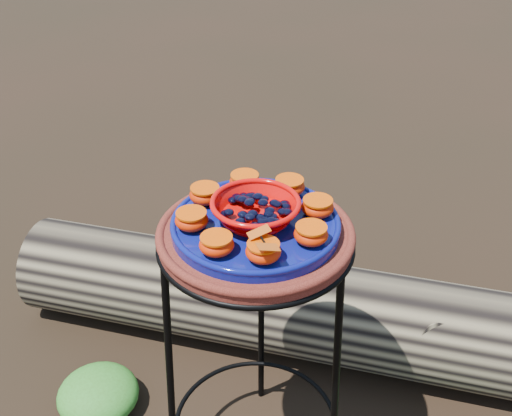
# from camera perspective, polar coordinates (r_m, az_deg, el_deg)

# --- Properties ---
(plant_stand) EXTENTS (0.44, 0.44, 0.70)m
(plant_stand) POSITION_cam_1_polar(r_m,az_deg,el_deg) (1.53, -0.04, -13.83)
(plant_stand) COLOR black
(plant_stand) RESTS_ON ground
(terracotta_saucer) EXTENTS (0.39, 0.39, 0.03)m
(terracotta_saucer) POSITION_cam_1_polar(r_m,az_deg,el_deg) (1.29, -0.04, -2.59)
(terracotta_saucer) COLOR #3C0F0A
(terracotta_saucer) RESTS_ON plant_stand
(cobalt_plate) EXTENTS (0.34, 0.34, 0.02)m
(cobalt_plate) POSITION_cam_1_polar(r_m,az_deg,el_deg) (1.28, -0.04, -1.60)
(cobalt_plate) COLOR navy
(cobalt_plate) RESTS_ON terracotta_saucer
(red_bowl) EXTENTS (0.17, 0.17, 0.05)m
(red_bowl) POSITION_cam_1_polar(r_m,az_deg,el_deg) (1.26, -0.04, -0.30)
(red_bowl) COLOR red
(red_bowl) RESTS_ON cobalt_plate
(glass_gems) EXTENTS (0.13, 0.13, 0.02)m
(glass_gems) POSITION_cam_1_polar(r_m,az_deg,el_deg) (1.24, -0.04, 1.04)
(glass_gems) COLOR black
(glass_gems) RESTS_ON red_bowl
(orange_half_0) EXTENTS (0.07, 0.07, 0.04)m
(orange_half_0) POSITION_cam_1_polar(r_m,az_deg,el_deg) (1.16, 0.65, -3.89)
(orange_half_0) COLOR red
(orange_half_0) RESTS_ON cobalt_plate
(orange_half_1) EXTENTS (0.07, 0.07, 0.04)m
(orange_half_1) POSITION_cam_1_polar(r_m,az_deg,el_deg) (1.21, 4.91, -2.35)
(orange_half_1) COLOR red
(orange_half_1) RESTS_ON cobalt_plate
(orange_half_2) EXTENTS (0.07, 0.07, 0.04)m
(orange_half_2) POSITION_cam_1_polar(r_m,az_deg,el_deg) (1.29, 5.49, 0.06)
(orange_half_2) COLOR red
(orange_half_2) RESTS_ON cobalt_plate
(orange_half_3) EXTENTS (0.07, 0.07, 0.04)m
(orange_half_3) POSITION_cam_1_polar(r_m,az_deg,el_deg) (1.35, 2.99, 1.91)
(orange_half_3) COLOR red
(orange_half_3) RESTS_ON cobalt_plate
(orange_half_4) EXTENTS (0.07, 0.07, 0.04)m
(orange_half_4) POSITION_cam_1_polar(r_m,az_deg,el_deg) (1.37, -1.01, 2.34)
(orange_half_4) COLOR red
(orange_half_4) RESTS_ON cobalt_plate
(orange_half_5) EXTENTS (0.07, 0.07, 0.04)m
(orange_half_5) POSITION_cam_1_polar(r_m,az_deg,el_deg) (1.33, -4.54, 1.18)
(orange_half_5) COLOR red
(orange_half_5) RESTS_ON cobalt_plate
(orange_half_6) EXTENTS (0.07, 0.07, 0.04)m
(orange_half_6) POSITION_cam_1_polar(r_m,az_deg,el_deg) (1.25, -5.75, -1.08)
(orange_half_6) COLOR red
(orange_half_6) RESTS_ON cobalt_plate
(orange_half_7) EXTENTS (0.07, 0.07, 0.04)m
(orange_half_7) POSITION_cam_1_polar(r_m,az_deg,el_deg) (1.18, -3.53, -3.27)
(orange_half_7) COLOR red
(orange_half_7) RESTS_ON cobalt_plate
(butterfly) EXTENTS (0.10, 0.09, 0.02)m
(butterfly) POSITION_cam_1_polar(r_m,az_deg,el_deg) (1.14, 0.66, -2.86)
(butterfly) COLOR #C34E0F
(butterfly) RESTS_ON orange_half_0
(driftwood_log) EXTENTS (1.65, 0.72, 0.30)m
(driftwood_log) POSITION_cam_1_polar(r_m,az_deg,el_deg) (2.00, 1.61, -8.48)
(driftwood_log) COLOR black
(driftwood_log) RESTS_ON ground
(foliage_left) EXTENTS (0.23, 0.23, 0.11)m
(foliage_left) POSITION_cam_1_polar(r_m,az_deg,el_deg) (1.92, -13.87, -15.71)
(foliage_left) COLOR #2E6A1C
(foliage_left) RESTS_ON ground
(foliage_back) EXTENTS (0.30, 0.30, 0.15)m
(foliage_back) POSITION_cam_1_polar(r_m,az_deg,el_deg) (2.22, -2.79, -6.01)
(foliage_back) COLOR #2E6A1C
(foliage_back) RESTS_ON ground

